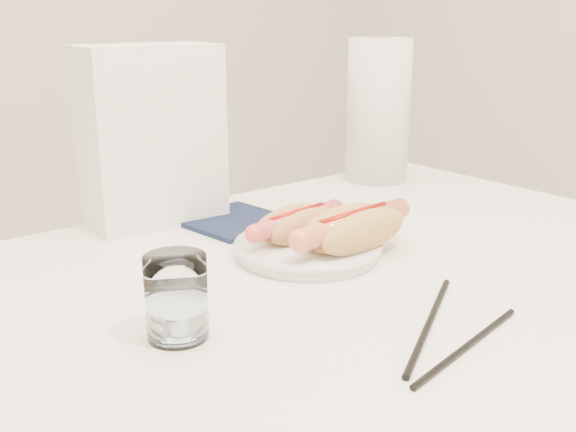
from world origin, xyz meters
TOP-DOWN VIEW (x-y plane):
  - table at (0.00, 0.00)m, footprint 1.20×0.80m
  - plate at (0.06, 0.08)m, footprint 0.23×0.23m
  - hotdog_left at (0.06, 0.11)m, footprint 0.16×0.08m
  - hotdog_right at (0.10, 0.04)m, footprint 0.20×0.09m
  - water_glass at (-0.19, -0.02)m, footprint 0.06×0.06m
  - chopstick_near at (0.01, -0.21)m, footprint 0.20×0.04m
  - chopstick_far at (0.02, -0.16)m, footprint 0.21×0.12m
  - napkin_box at (-0.02, 0.35)m, footprint 0.21×0.13m
  - navy_napkin at (0.06, 0.26)m, footprint 0.16×0.16m
  - paper_towel_roll at (0.44, 0.32)m, footprint 0.13×0.13m

SIDE VIEW (x-z plane):
  - table at x=0.00m, z-range 0.32..1.07m
  - chopstick_near at x=0.01m, z-range 0.75..0.76m
  - chopstick_far at x=0.02m, z-range 0.75..0.76m
  - navy_napkin at x=0.06m, z-range 0.75..0.76m
  - plate at x=0.06m, z-range 0.75..0.77m
  - hotdog_left at x=0.06m, z-range 0.76..0.81m
  - hotdog_right at x=0.10m, z-range 0.76..0.82m
  - water_glass at x=-0.19m, z-range 0.75..0.84m
  - paper_towel_roll at x=0.44m, z-range 0.75..1.02m
  - napkin_box at x=-0.02m, z-range 0.75..1.02m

